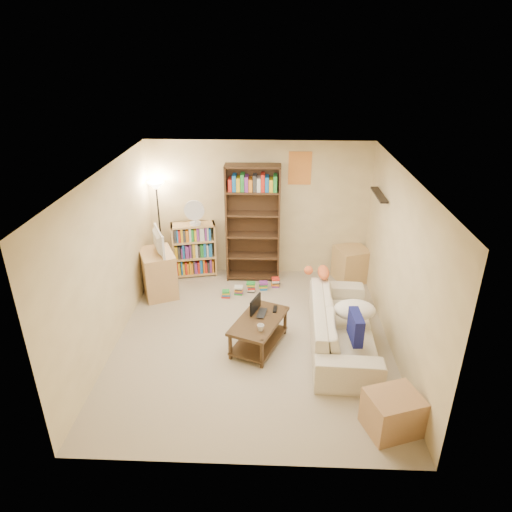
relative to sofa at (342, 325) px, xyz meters
name	(u,v)px	position (x,y,z in m)	size (l,w,h in m)	color
room	(253,238)	(-1.29, 0.09, 1.30)	(4.50, 4.54, 2.52)	tan
sofa	(342,325)	(0.00, 0.00, 0.00)	(0.95, 2.26, 0.65)	beige
navy_pillow	(356,327)	(0.09, -0.48, 0.30)	(0.43, 0.13, 0.39)	navy
cream_blanket	(355,310)	(0.16, 0.05, 0.23)	(0.60, 0.43, 0.26)	white
tabby_cat	(321,272)	(-0.26, 0.87, 0.41)	(0.51, 0.20, 0.18)	orange
coffee_table	(259,329)	(-1.20, -0.09, -0.03)	(0.89, 1.14, 0.45)	#3E2817
laptop	(265,314)	(-1.12, 0.05, 0.13)	(0.23, 0.31, 0.02)	black
laptop_screen	(255,304)	(-1.25, 0.11, 0.26)	(0.01, 0.34, 0.22)	white
mug	(261,328)	(-1.16, -0.36, 0.17)	(0.10, 0.10, 0.09)	silver
tv_remote	(275,309)	(-0.97, 0.18, 0.13)	(0.06, 0.18, 0.02)	black
tv_stand	(158,273)	(-2.99, 1.39, 0.07)	(0.52, 0.73, 0.79)	tan
television	(155,242)	(-2.99, 1.39, 0.66)	(0.37, 0.68, 0.40)	black
tall_bookshelf	(253,221)	(-1.38, 2.04, 0.80)	(0.96, 0.32, 2.14)	#452E1A
short_bookshelf	(194,250)	(-2.48, 2.13, 0.19)	(0.85, 0.49, 1.02)	tan
desk_fan	(194,213)	(-2.43, 2.09, 0.93)	(0.36, 0.20, 0.46)	silver
floor_lamp	(157,202)	(-3.09, 2.13, 1.11)	(0.30, 0.30, 1.80)	black
side_table	(351,264)	(0.43, 2.05, -0.02)	(0.54, 0.54, 0.62)	tan
end_cabinet	(393,413)	(0.36, -1.61, -0.09)	(0.57, 0.48, 0.48)	tan
book_stacks	(252,287)	(-1.37, 1.50, -0.24)	(1.02, 0.52, 0.19)	red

